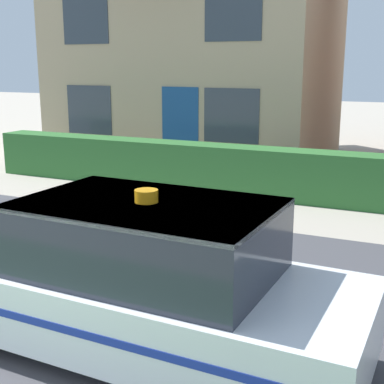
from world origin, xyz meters
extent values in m
cube|color=#424247|center=(0.00, 4.12, 0.01)|extent=(28.00, 5.82, 0.01)
cube|color=#2D662D|center=(0.91, 9.19, 0.50)|extent=(14.37, 0.71, 1.00)
cylinder|color=black|center=(-0.44, 3.63, 0.34)|extent=(0.66, 0.22, 0.66)
cylinder|color=black|center=(2.30, 3.56, 0.34)|extent=(0.66, 0.22, 0.66)
cube|color=silver|center=(0.91, 2.89, 0.51)|extent=(4.48, 1.73, 0.63)
cube|color=#232833|center=(1.16, 2.88, 1.14)|extent=(2.27, 1.51, 0.64)
cube|color=silver|center=(1.16, 2.88, 1.44)|extent=(2.27, 1.51, 0.04)
cube|color=navy|center=(0.93, 3.70, 0.56)|extent=(4.21, 0.12, 0.07)
cube|color=navy|center=(0.89, 2.08, 0.56)|extent=(4.21, 0.12, 0.07)
cylinder|color=orange|center=(1.16, 2.88, 1.52)|extent=(0.21, 0.21, 0.11)
cube|color=tan|center=(-3.17, 13.69, 2.57)|extent=(7.45, 5.37, 5.15)
cube|color=navy|center=(-2.49, 11.00, 1.05)|extent=(1.00, 0.02, 2.10)
cube|color=#333D47|center=(-5.22, 11.00, 1.44)|extent=(1.40, 0.02, 1.30)
cube|color=#333D47|center=(-1.12, 11.00, 1.44)|extent=(1.40, 0.02, 1.30)
cube|color=#333D47|center=(-5.22, 11.00, 3.81)|extent=(1.40, 0.02, 1.30)
cube|color=#333D47|center=(-1.12, 11.00, 3.81)|extent=(1.40, 0.02, 1.30)
camera|label=1|loc=(3.42, -1.05, 2.63)|focal=50.00mm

